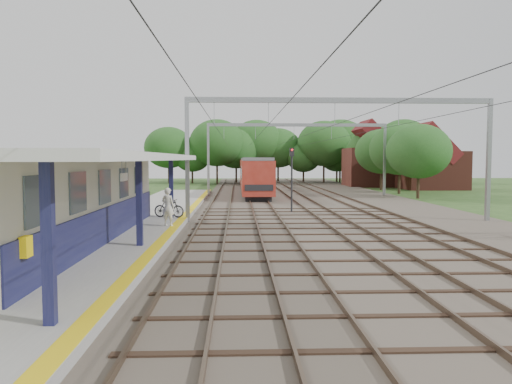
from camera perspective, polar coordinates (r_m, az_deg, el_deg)
name	(u,v)px	position (r m, az deg, el deg)	size (l,w,h in m)	color
ground	(323,297)	(13.43, 7.63, -11.79)	(160.00, 160.00, 0.00)	#2D4C1E
ballast_bed	(309,200)	(43.34, 6.13, -0.92)	(18.00, 90.00, 0.10)	#473D33
platform	(139,223)	(27.47, -13.22, -3.47)	(5.00, 52.00, 0.35)	gray
yellow_stripe	(181,219)	(27.11, -8.54, -3.12)	(0.45, 52.00, 0.01)	yellow
station_building	(68,199)	(20.89, -20.71, -0.72)	(3.41, 18.00, 3.40)	beige
canopy	(88,158)	(19.55, -18.67, 3.73)	(6.40, 20.00, 3.44)	#13143D
rail_tracks	(281,199)	(43.04, 2.84, -0.77)	(11.80, 88.00, 0.15)	brown
catenary_system	(311,134)	(38.48, 6.29, 6.62)	(17.22, 88.00, 7.00)	gray
tree_band	(281,150)	(70.14, 2.84, 4.87)	(31.72, 30.88, 8.82)	#382619
house_near	(432,164)	(63.17, 19.47, 3.03)	(7.00, 6.12, 7.89)	brown
house_far	(377,162)	(67.26, 13.61, 3.38)	(8.00, 6.12, 8.66)	brown
person	(168,207)	(24.60, -10.02, -1.67)	(0.68, 0.45, 1.86)	white
bicycle	(169,208)	(28.14, -9.92, -1.80)	(0.50, 1.78, 1.07)	black
train	(253,173)	(56.97, -0.40, 2.21)	(2.75, 34.19, 3.62)	black
signal_post	(292,172)	(32.88, 4.11, 2.24)	(0.30, 0.26, 4.32)	black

